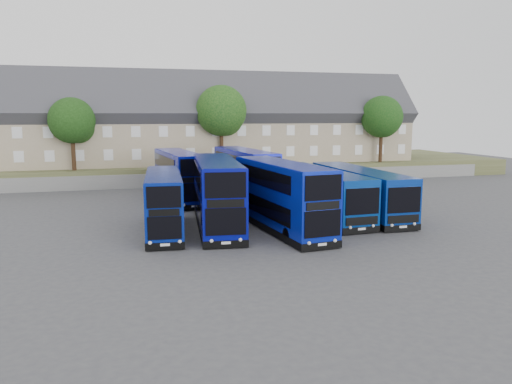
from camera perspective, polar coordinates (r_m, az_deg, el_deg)
The scene contains 15 objects.
ground at distance 33.03m, azimuth 1.39°, elevation -4.90°, with size 120.00×120.00×0.00m, color #424247.
retaining_wall at distance 55.97m, azimuth -5.63°, elevation 1.51°, with size 70.00×0.40×1.50m, color slate.
earth_bank at distance 65.75m, azimuth -7.09°, elevation 2.79°, with size 80.00×20.00×2.00m, color #4F522E.
terrace_row at distance 61.45m, azimuth -6.65°, elevation 7.61°, with size 54.00×10.40×11.20m.
dd_front_left at distance 33.95m, azimuth -10.49°, elevation -1.33°, with size 3.07×10.11×3.96m.
dd_front_mid at distance 34.83m, azimuth -4.47°, elevation -0.30°, with size 3.94×12.12×4.74m.
dd_front_right at distance 33.97m, azimuth 2.97°, elevation -0.61°, with size 3.85×11.84×4.62m.
dd_rear_left at distance 46.37m, azimuth -8.75°, elevation 1.73°, with size 3.70×11.41×4.46m.
dd_rear_right at distance 46.59m, azimuth -1.27°, elevation 1.94°, with size 3.70×11.73×4.59m.
coach_east_a at distance 39.12m, azimuth 7.31°, elevation -0.17°, with size 3.34×13.32×3.61m.
coach_east_b at distance 40.30m, azimuth 11.70°, elevation -0.03°, with size 2.76×13.14×3.59m.
tree_west at distance 56.05m, azimuth -20.15°, elevation 7.49°, with size 4.80×4.80×7.65m.
tree_mid at distance 57.48m, azimuth -3.87°, elevation 9.03°, with size 5.76×5.76×9.18m.
tree_east at distance 64.03m, azimuth 14.25°, elevation 8.16°, with size 5.12×5.12×8.16m.
tree_far at distance 73.10m, azimuth 15.69°, elevation 8.41°, with size 5.44×5.44×8.67m.
Camera 1 is at (-9.18, -30.75, 7.84)m, focal length 35.00 mm.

